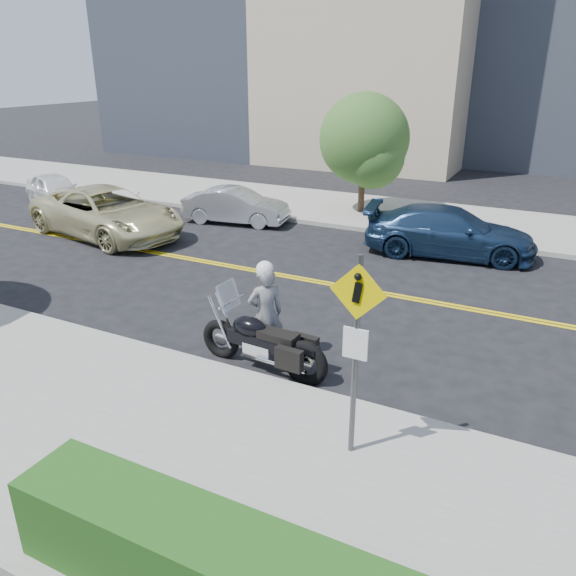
# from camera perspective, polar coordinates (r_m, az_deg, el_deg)

# --- Properties ---
(ground_plane) EXTENTS (120.00, 120.00, 0.00)m
(ground_plane) POSITION_cam_1_polar(r_m,az_deg,el_deg) (15.21, 0.02, 1.17)
(ground_plane) COLOR black
(ground_plane) RESTS_ON ground
(sidewalk_near) EXTENTS (60.00, 5.00, 0.15)m
(sidewalk_near) POSITION_cam_1_polar(r_m,az_deg,el_deg) (9.82, -20.62, -12.49)
(sidewalk_near) COLOR #9E9B91
(sidewalk_near) RESTS_ON ground_plane
(sidewalk_far) EXTENTS (60.00, 5.00, 0.15)m
(sidewalk_far) POSITION_cam_1_polar(r_m,az_deg,el_deg) (21.85, 8.99, 7.58)
(sidewalk_far) COLOR #9E9B91
(sidewalk_far) RESTS_ON ground_plane
(pedestrian_sign) EXTENTS (0.78, 0.08, 3.00)m
(pedestrian_sign) POSITION_cam_1_polar(r_m,az_deg,el_deg) (7.58, 6.92, -5.18)
(pedestrian_sign) COLOR #4C4C51
(pedestrian_sign) RESTS_ON sidewalk_near
(motorcyclist) EXTENTS (0.81, 0.80, 2.01)m
(motorcyclist) POSITION_cam_1_polar(r_m,az_deg,el_deg) (10.69, -2.29, -2.36)
(motorcyclist) COLOR #B0B1B5
(motorcyclist) RESTS_ON ground
(motorcycle) EXTENTS (2.67, 0.96, 1.60)m
(motorcycle) POSITION_cam_1_polar(r_m,az_deg,el_deg) (10.39, -2.62, -4.32)
(motorcycle) COLOR black
(motorcycle) RESTS_ON ground
(suv) EXTENTS (6.11, 3.65, 1.59)m
(suv) POSITION_cam_1_polar(r_m,az_deg,el_deg) (19.62, -17.92, 7.32)
(suv) COLOR beige
(suv) RESTS_ON ground
(parked_car_white) EXTENTS (3.97, 2.82, 1.26)m
(parked_car_white) POSITION_cam_1_polar(r_m,az_deg,el_deg) (24.81, -22.60, 9.20)
(parked_car_white) COLOR white
(parked_car_white) RESTS_ON ground
(parked_car_silver) EXTENTS (3.95, 1.93, 1.25)m
(parked_car_silver) POSITION_cam_1_polar(r_m,az_deg,el_deg) (20.38, -5.32, 8.31)
(parked_car_silver) COLOR #B2B3BA
(parked_car_silver) RESTS_ON ground
(parked_car_blue) EXTENTS (5.22, 2.75, 1.44)m
(parked_car_blue) POSITION_cam_1_polar(r_m,az_deg,el_deg) (17.43, 16.08, 5.52)
(parked_car_blue) COLOR navy
(parked_car_blue) RESTS_ON ground
(tree_far_a) EXTENTS (3.26, 3.26, 4.46)m
(tree_far_a) POSITION_cam_1_polar(r_m,az_deg,el_deg) (21.20, 7.74, 14.79)
(tree_far_a) COLOR #382619
(tree_far_a) RESTS_ON ground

